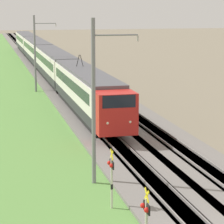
{
  "coord_description": "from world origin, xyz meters",
  "views": [
    {
      "loc": [
        -18.36,
        8.56,
        9.59
      ],
      "look_at": [
        17.07,
        0.0,
        2.28
      ],
      "focal_mm": 85.0,
      "sensor_mm": 36.0,
      "label": 1
    }
  ],
  "objects": [
    {
      "name": "track_adjacent",
      "position": [
        50.0,
        -3.81,
        0.16
      ],
      "size": [
        240.0,
        1.57,
        0.45
      ],
      "color": "#4C4238",
      "rests_on": "ground"
    },
    {
      "name": "passenger_train",
      "position": [
        59.02,
        0.0,
        2.44
      ],
      "size": [
        87.41,
        2.86,
        5.19
      ],
      "rotation": [
        0.0,
        0.0,
        3.14
      ],
      "color": "red",
      "rests_on": "ground"
    },
    {
      "name": "catenary_mast_mid",
      "position": [
        41.09,
        2.98,
        4.44
      ],
      "size": [
        0.22,
        2.56,
        8.6
      ],
      "color": "slate",
      "rests_on": "ground"
    },
    {
      "name": "track_main",
      "position": [
        50.0,
        0.0,
        0.16
      ],
      "size": [
        240.0,
        1.57,
        0.45
      ],
      "color": "#4C4238",
      "rests_on": "ground"
    },
    {
      "name": "crossing_signal_aux",
      "position": [
        4.87,
        2.97,
        1.82
      ],
      "size": [
        0.7,
        0.23,
        3.02
      ],
      "rotation": [
        0.0,
        0.0,
        1.57
      ],
      "color": "beige",
      "rests_on": "ground"
    },
    {
      "name": "ballast_adjacent",
      "position": [
        50.0,
        -3.81,
        0.15
      ],
      "size": [
        240.0,
        4.4,
        0.3
      ],
      "color": "slate",
      "rests_on": "ground"
    },
    {
      "name": "crossing_signal_near",
      "position": [
        -1.22,
        3.16,
        1.96
      ],
      "size": [
        0.7,
        0.23,
        3.22
      ],
      "rotation": [
        0.0,
        0.0,
        1.57
      ],
      "color": "beige",
      "rests_on": "ground"
    },
    {
      "name": "grass_verge",
      "position": [
        50.0,
        6.23,
        0.06
      ],
      "size": [
        240.0,
        11.44,
        0.12
      ],
      "color": "#5B8E42",
      "rests_on": "ground"
    },
    {
      "name": "ballast_main",
      "position": [
        50.0,
        0.0,
        0.15
      ],
      "size": [
        240.0,
        4.4,
        0.3
      ],
      "color": "slate",
      "rests_on": "ground"
    },
    {
      "name": "catenary_mast_near",
      "position": [
        8.68,
        2.98,
        4.65
      ],
      "size": [
        0.22,
        2.56,
        9.01
      ],
      "color": "slate",
      "rests_on": "ground"
    }
  ]
}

